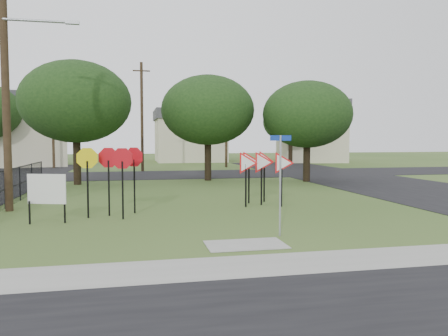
% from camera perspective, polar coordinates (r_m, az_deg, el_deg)
% --- Properties ---
extents(ground, '(140.00, 140.00, 0.00)m').
position_cam_1_polar(ground, '(13.47, 0.25, -7.66)').
color(ground, '#385620').
extents(sidewalk, '(30.00, 1.60, 0.02)m').
position_cam_1_polar(sidewalk, '(9.52, 5.65, -12.48)').
color(sidewalk, gray).
rests_on(sidewalk, ground).
extents(planting_strip, '(30.00, 0.80, 0.02)m').
position_cam_1_polar(planting_strip, '(8.43, 8.17, -14.67)').
color(planting_strip, '#385620').
rests_on(planting_strip, ground).
extents(street_right, '(8.00, 50.00, 0.02)m').
position_cam_1_polar(street_right, '(27.38, 20.90, -2.06)').
color(street_right, black).
rests_on(street_right, ground).
extents(street_far, '(60.00, 8.00, 0.02)m').
position_cam_1_polar(street_far, '(33.14, -6.98, -0.87)').
color(street_far, black).
rests_on(street_far, ground).
extents(curb_pad, '(2.00, 1.20, 0.02)m').
position_cam_1_polar(curb_pad, '(11.19, 2.85, -9.99)').
color(curb_pad, gray).
rests_on(curb_pad, ground).
extents(street_name_sign, '(0.55, 0.22, 2.78)m').
position_cam_1_polar(street_name_sign, '(12.07, 7.36, -1.31)').
color(street_name_sign, '#9C9FA4').
rests_on(street_name_sign, ground).
extents(stop_sign_cluster, '(2.25, 1.48, 2.41)m').
position_cam_1_polar(stop_sign_cluster, '(15.49, -14.25, 0.39)').
color(stop_sign_cluster, black).
rests_on(stop_sign_cluster, ground).
extents(yield_sign_cluster, '(2.28, 2.04, 2.23)m').
position_cam_1_polar(yield_sign_cluster, '(17.80, 4.78, 0.45)').
color(yield_sign_cluster, black).
rests_on(yield_sign_cluster, ground).
extents(info_board, '(1.22, 0.41, 1.58)m').
position_cam_1_polar(info_board, '(14.88, -22.15, -2.78)').
color(info_board, black).
rests_on(info_board, ground).
extents(utility_pole_main, '(3.55, 0.33, 10.00)m').
position_cam_1_polar(utility_pole_main, '(18.16, -26.50, 11.42)').
color(utility_pole_main, '#3C2D1C').
rests_on(utility_pole_main, ground).
extents(far_pole_a, '(1.40, 0.24, 9.00)m').
position_cam_1_polar(far_pole_a, '(36.97, -10.67, 6.69)').
color(far_pole_a, '#3C2D1C').
rests_on(far_pole_a, ground).
extents(far_pole_b, '(1.40, 0.24, 8.50)m').
position_cam_1_polar(far_pole_b, '(41.88, 0.30, 6.06)').
color(far_pole_b, '#3C2D1C').
rests_on(far_pole_b, ground).
extents(far_pole_c, '(1.40, 0.24, 9.00)m').
position_cam_1_polar(far_pole_c, '(43.57, -21.47, 6.04)').
color(far_pole_c, '#3C2D1C').
rests_on(far_pole_c, ground).
extents(fence_run, '(0.05, 11.55, 1.50)m').
position_cam_1_polar(fence_run, '(19.86, -25.87, -2.06)').
color(fence_run, black).
rests_on(fence_run, ground).
extents(house_left, '(10.58, 8.88, 7.20)m').
position_cam_1_polar(house_left, '(48.26, -25.34, 4.57)').
color(house_left, beige).
rests_on(house_left, ground).
extents(house_mid, '(8.40, 8.40, 6.20)m').
position_cam_1_polar(house_mid, '(53.35, -4.52, 4.27)').
color(house_mid, beige).
rests_on(house_mid, ground).
extents(house_right, '(8.30, 8.30, 7.20)m').
position_cam_1_polar(house_right, '(53.15, 11.25, 4.75)').
color(house_right, beige).
rests_on(house_right, ground).
extents(tree_near_left, '(6.40, 6.40, 7.27)m').
position_cam_1_polar(tree_near_left, '(27.20, -18.80, 8.17)').
color(tree_near_left, black).
rests_on(tree_near_left, ground).
extents(tree_near_mid, '(6.00, 6.00, 6.80)m').
position_cam_1_polar(tree_near_mid, '(28.38, -2.13, 7.54)').
color(tree_near_mid, black).
rests_on(tree_near_mid, ground).
extents(tree_near_right, '(5.60, 5.60, 6.33)m').
position_cam_1_polar(tree_near_right, '(28.10, 10.82, 6.87)').
color(tree_near_right, black).
rests_on(tree_near_right, ground).
extents(tree_far_right, '(6.00, 6.00, 6.80)m').
position_cam_1_polar(tree_far_right, '(47.98, 8.71, 5.95)').
color(tree_far_right, black).
rests_on(tree_far_right, ground).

